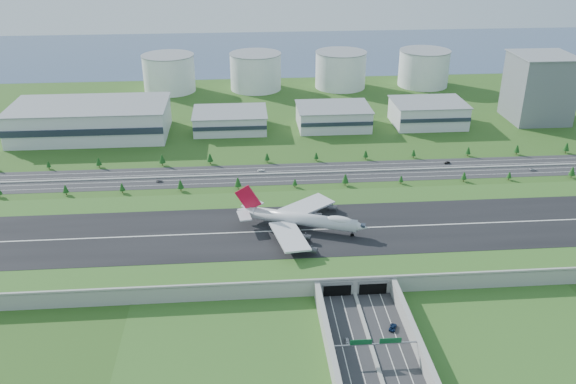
{
  "coord_description": "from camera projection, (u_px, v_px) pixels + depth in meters",
  "views": [
    {
      "loc": [
        -50.9,
        -287.02,
        167.52
      ],
      "look_at": [
        -24.97,
        35.0,
        14.68
      ],
      "focal_mm": 38.0,
      "sensor_mm": 36.0,
      "label": 1
    }
  ],
  "objects": [
    {
      "name": "fuel_tank_a",
      "position": [
        169.0,
        73.0,
        597.08
      ],
      "size": [
        50.0,
        50.0,
        35.0
      ],
      "primitive_type": "cylinder",
      "color": "silver",
      "rests_on": "ground"
    },
    {
      "name": "car_4",
      "position": [
        159.0,
        181.0,
        405.11
      ],
      "size": [
        4.36,
        1.83,
        1.47
      ],
      "primitive_type": "imported",
      "rotation": [
        0.0,
        0.0,
        1.55
      ],
      "color": "#505055",
      "rests_on": "ground"
    },
    {
      "name": "fuel_tank_d",
      "position": [
        424.0,
        68.0,
        615.58
      ],
      "size": [
        50.0,
        50.0,
        35.0
      ],
      "primitive_type": "cylinder",
      "color": "silver",
      "rests_on": "ground"
    },
    {
      "name": "fuel_tank_c",
      "position": [
        341.0,
        70.0,
        609.41
      ],
      "size": [
        50.0,
        50.0,
        35.0
      ],
      "primitive_type": "cylinder",
      "color": "silver",
      "rests_on": "ground"
    },
    {
      "name": "boeing_747",
      "position": [
        301.0,
        219.0,
        327.17
      ],
      "size": [
        70.9,
        65.8,
        22.97
      ],
      "rotation": [
        0.0,
        0.0,
        -0.36
      ],
      "color": "silver",
      "rests_on": "airfield_deck"
    },
    {
      "name": "fuel_tank_b",
      "position": [
        256.0,
        72.0,
        603.24
      ],
      "size": [
        50.0,
        50.0,
        35.0
      ],
      "primitive_type": "cylinder",
      "color": "silver",
      "rests_on": "ground"
    },
    {
      "name": "car_6",
      "position": [
        533.0,
        170.0,
        422.69
      ],
      "size": [
        5.13,
        2.98,
        1.34
      ],
      "primitive_type": "imported",
      "rotation": [
        0.0,
        0.0,
        1.41
      ],
      "color": "silver",
      "rests_on": "ground"
    },
    {
      "name": "hangar_west",
      "position": [
        91.0,
        120.0,
        482.96
      ],
      "size": [
        120.0,
        60.0,
        25.0
      ],
      "primitive_type": "cube",
      "color": "silver",
      "rests_on": "ground"
    },
    {
      "name": "hangar_mid_b",
      "position": [
        333.0,
        117.0,
        503.32
      ],
      "size": [
        58.0,
        42.0,
        17.0
      ],
      "primitive_type": "cube",
      "color": "silver",
      "rests_on": "ground"
    },
    {
      "name": "tree_row",
      "position": [
        326.0,
        167.0,
        417.41
      ],
      "size": [
        496.45,
        48.49,
        8.06
      ],
      "color": "#3D2819",
      "rests_on": "ground"
    },
    {
      "name": "car_7",
      "position": [
        261.0,
        170.0,
        421.72
      ],
      "size": [
        5.14,
        3.06,
        1.4
      ],
      "primitive_type": "imported",
      "rotation": [
        0.0,
        0.0,
        -1.81
      ],
      "color": "white",
      "rests_on": "ground"
    },
    {
      "name": "car_2",
      "position": [
        393.0,
        327.0,
        265.03
      ],
      "size": [
        4.95,
        6.5,
        1.64
      ],
      "primitive_type": "imported",
      "rotation": [
        0.0,
        0.0,
        2.71
      ],
      "color": "#0C1C3D",
      "rests_on": "ground"
    },
    {
      "name": "ground",
      "position": [
        338.0,
        242.0,
        333.95
      ],
      "size": [
        1200.0,
        1200.0,
        0.0
      ],
      "primitive_type": "plane",
      "color": "#264716",
      "rests_on": "ground"
    },
    {
      "name": "underpass_road",
      "position": [
        377.0,
        359.0,
        242.9
      ],
      "size": [
        38.8,
        120.4,
        8.0
      ],
      "color": "#28282B",
      "rests_on": "ground"
    },
    {
      "name": "north_expressway",
      "position": [
        317.0,
        173.0,
        419.52
      ],
      "size": [
        560.0,
        36.0,
        0.12
      ],
      "primitive_type": "cube",
      "color": "#28282B",
      "rests_on": "ground"
    },
    {
      "name": "car_5",
      "position": [
        447.0,
        163.0,
        434.11
      ],
      "size": [
        4.7,
        2.54,
        1.47
      ],
      "primitive_type": "imported",
      "rotation": [
        0.0,
        0.0,
        -1.34
      ],
      "color": "black",
      "rests_on": "ground"
    },
    {
      "name": "sign_gantry_near",
      "position": [
        376.0,
        345.0,
        245.34
      ],
      "size": [
        38.7,
        0.7,
        9.8
      ],
      "color": "gray",
      "rests_on": "ground"
    },
    {
      "name": "hangar_mid_a",
      "position": [
        230.0,
        121.0,
        497.58
      ],
      "size": [
        58.0,
        42.0,
        15.0
      ],
      "primitive_type": "cube",
      "color": "silver",
      "rests_on": "ground"
    },
    {
      "name": "office_tower",
      "position": [
        539.0,
        88.0,
        512.4
      ],
      "size": [
        46.0,
        46.0,
        55.0
      ],
      "primitive_type": "cube",
      "color": "slate",
      "rests_on": "ground"
    },
    {
      "name": "bay_water",
      "position": [
        279.0,
        51.0,
        766.43
      ],
      "size": [
        1200.0,
        260.0,
        0.06
      ],
      "primitive_type": "cube",
      "color": "#384C6C",
      "rests_on": "ground"
    },
    {
      "name": "car_0",
      "position": [
        347.0,
        341.0,
        256.89
      ],
      "size": [
        1.86,
        4.18,
        1.4
      ],
      "primitive_type": "imported",
      "rotation": [
        0.0,
        0.0,
        -0.05
      ],
      "color": "silver",
      "rests_on": "ground"
    },
    {
      "name": "airfield_deck",
      "position": [
        339.0,
        235.0,
        332.11
      ],
      "size": [
        520.0,
        100.0,
        9.2
      ],
      "color": "#999994",
      "rests_on": "ground"
    },
    {
      "name": "hangar_mid_c",
      "position": [
        428.0,
        113.0,
        508.7
      ],
      "size": [
        58.0,
        42.0,
        19.0
      ],
      "primitive_type": "cube",
      "color": "silver",
      "rests_on": "ground"
    }
  ]
}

